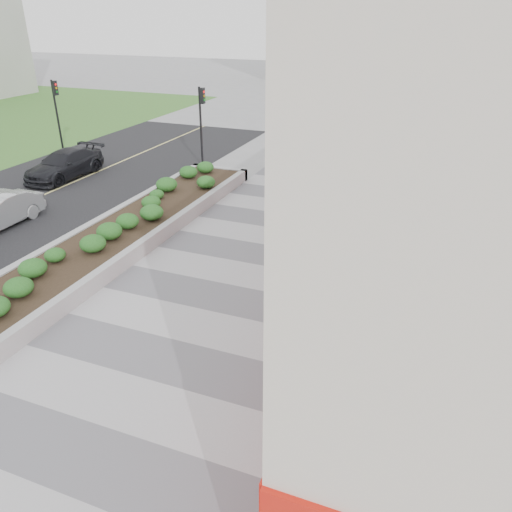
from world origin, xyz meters
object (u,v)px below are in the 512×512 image
Objects in this scene: planter at (116,234)px; traffic_signal_near at (202,115)px; traffic_signal_far at (57,106)px; car_dark at (64,164)px; skateboarder at (305,213)px.

traffic_signal_near is at bearing 99.35° from planter.
car_dark is (3.54, -3.99, -2.08)m from traffic_signal_far.
skateboarder is at bearing -8.22° from car_dark.
traffic_signal_near is at bearing 124.74° from skateboarder.
traffic_signal_far reaches higher than skateboarder.
skateboarder is (16.97, -6.20, -2.03)m from traffic_signal_far.
traffic_signal_near reaches higher than car_dark.
planter is at bearing -38.02° from car_dark.
traffic_signal_far is at bearing 137.54° from planter.
car_dark reaches higher than planter.
planter is at bearing -162.33° from skateboarder.
traffic_signal_far is 18.18m from skateboarder.
skateboarder is (6.04, 3.80, 0.31)m from planter.
car_dark is (-7.39, 6.01, 0.26)m from planter.
car_dark is at bearing 156.17° from skateboarder.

